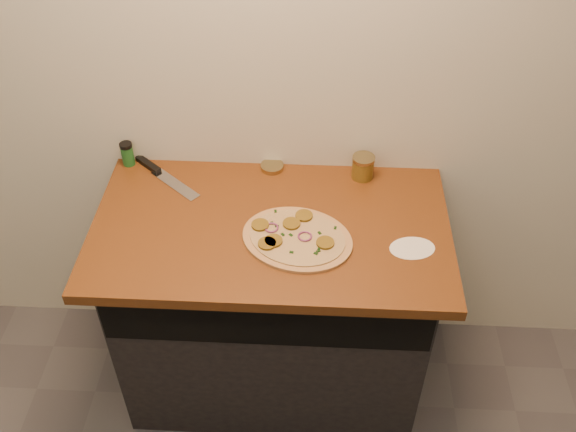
# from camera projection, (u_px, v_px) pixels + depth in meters

# --- Properties ---
(cabinet) EXTENTS (1.10, 0.60, 0.86)m
(cabinet) POSITION_uv_depth(u_px,v_px,m) (273.00, 307.00, 2.48)
(cabinet) COLOR black
(cabinet) RESTS_ON ground
(countertop) EXTENTS (1.20, 0.70, 0.04)m
(countertop) POSITION_uv_depth(u_px,v_px,m) (271.00, 228.00, 2.16)
(countertop) COLOR brown
(countertop) RESTS_ON cabinet
(pizza) EXTENTS (0.45, 0.45, 0.02)m
(pizza) POSITION_uv_depth(u_px,v_px,m) (296.00, 238.00, 2.08)
(pizza) COLOR tan
(pizza) RESTS_ON countertop
(chefs_knife) EXTENTS (0.27, 0.24, 0.02)m
(chefs_knife) POSITION_uv_depth(u_px,v_px,m) (161.00, 174.00, 2.34)
(chefs_knife) COLOR #B7BAC1
(chefs_knife) RESTS_ON countertop
(mason_jar_lid) EXTENTS (0.10, 0.10, 0.02)m
(mason_jar_lid) POSITION_uv_depth(u_px,v_px,m) (272.00, 167.00, 2.36)
(mason_jar_lid) COLOR #998859
(mason_jar_lid) RESTS_ON countertop
(salsa_jar) EXTENTS (0.08, 0.08, 0.09)m
(salsa_jar) POSITION_uv_depth(u_px,v_px,m) (363.00, 167.00, 2.30)
(salsa_jar) COLOR #9E200F
(salsa_jar) RESTS_ON countertop
(spice_shaker) EXTENTS (0.05, 0.05, 0.09)m
(spice_shaker) POSITION_uv_depth(u_px,v_px,m) (127.00, 154.00, 2.36)
(spice_shaker) COLOR #1C5A23
(spice_shaker) RESTS_ON countertop
(flour_spill) EXTENTS (0.17, 0.17, 0.00)m
(flour_spill) POSITION_uv_depth(u_px,v_px,m) (412.00, 248.00, 2.06)
(flour_spill) COLOR silver
(flour_spill) RESTS_ON countertop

